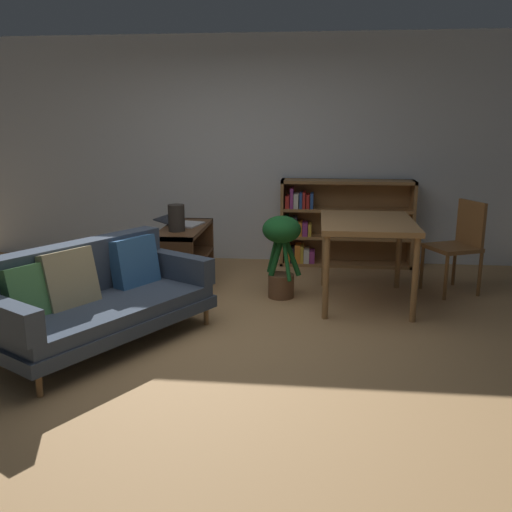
% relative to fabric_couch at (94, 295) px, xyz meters
% --- Properties ---
extents(ground_plane, '(8.16, 8.16, 0.00)m').
position_rel_fabric_couch_xyz_m(ground_plane, '(0.85, 0.16, -0.39)').
color(ground_plane, tan).
extents(back_wall_panel, '(6.80, 0.10, 2.70)m').
position_rel_fabric_couch_xyz_m(back_wall_panel, '(0.85, 2.86, 0.96)').
color(back_wall_panel, silver).
rests_on(back_wall_panel, ground_plane).
extents(fabric_couch, '(1.60, 1.94, 0.78)m').
position_rel_fabric_couch_xyz_m(fabric_couch, '(0.00, 0.00, 0.00)').
color(fabric_couch, olive).
rests_on(fabric_couch, ground_plane).
extents(media_console, '(0.42, 1.09, 0.64)m').
position_rel_fabric_couch_xyz_m(media_console, '(0.35, 1.59, -0.07)').
color(media_console, '#56351E').
rests_on(media_console, ground_plane).
extents(open_laptop, '(0.52, 0.42, 0.07)m').
position_rel_fabric_couch_xyz_m(open_laptop, '(0.30, 1.71, 0.27)').
color(open_laptop, silver).
rests_on(open_laptop, media_console).
extents(desk_speaker, '(0.17, 0.17, 0.27)m').
position_rel_fabric_couch_xyz_m(desk_speaker, '(0.33, 1.37, 0.38)').
color(desk_speaker, '#2D2823').
rests_on(desk_speaker, media_console).
extents(potted_floor_plant, '(0.39, 0.44, 0.82)m').
position_rel_fabric_couch_xyz_m(potted_floor_plant, '(1.39, 1.31, 0.13)').
color(potted_floor_plant, brown).
rests_on(potted_floor_plant, ground_plane).
extents(dining_table, '(0.86, 1.12, 0.80)m').
position_rel_fabric_couch_xyz_m(dining_table, '(2.20, 1.24, 0.33)').
color(dining_table, olive).
rests_on(dining_table, ground_plane).
extents(dining_chair_near, '(0.58, 0.58, 0.93)m').
position_rel_fabric_couch_xyz_m(dining_chair_near, '(3.17, 1.68, 0.14)').
color(dining_chair_near, brown).
rests_on(dining_chair_near, ground_plane).
extents(bookshelf, '(1.57, 0.32, 1.03)m').
position_rel_fabric_couch_xyz_m(bookshelf, '(1.97, 2.68, 0.11)').
color(bookshelf, olive).
rests_on(bookshelf, ground_plane).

